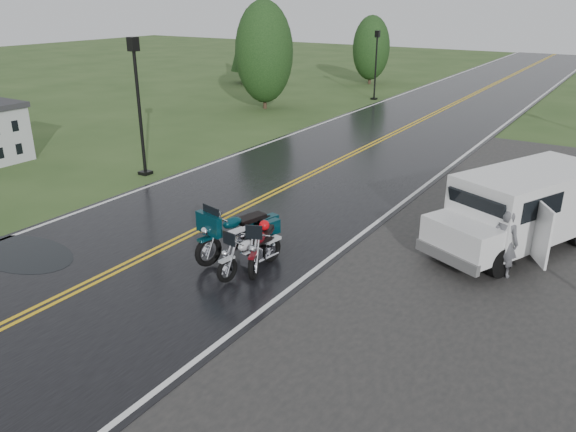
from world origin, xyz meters
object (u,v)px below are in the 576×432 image
at_px(motorcycle_red, 253,256).
at_px(lamp_post_far_left, 376,65).
at_px(lamp_post_near_left, 139,108).
at_px(person_at_van, 504,244).
at_px(motorcycle_teal, 208,240).
at_px(motorcycle_silver, 227,261).
at_px(van_white, 448,215).

xyz_separation_m(motorcycle_red, lamp_post_far_left, (-7.54, 22.90, 1.41)).
relative_size(motorcycle_red, lamp_post_near_left, 0.44).
distance_m(person_at_van, lamp_post_far_left, 23.15).
xyz_separation_m(motorcycle_teal, person_at_van, (5.74, 3.19, 0.07)).
distance_m(motorcycle_silver, lamp_post_far_left, 24.42).
distance_m(van_white, lamp_post_far_left, 21.94).
xyz_separation_m(motorcycle_red, lamp_post_near_left, (-7.90, 4.43, 1.73)).
relative_size(van_white, lamp_post_far_left, 1.26).
bearing_deg(motorcycle_silver, lamp_post_near_left, 155.82).
bearing_deg(lamp_post_far_left, lamp_post_near_left, -91.10).
bearing_deg(motorcycle_red, motorcycle_silver, -155.58).
height_order(motorcycle_silver, van_white, van_white).
height_order(van_white, person_at_van, van_white).
bearing_deg(van_white, motorcycle_silver, -105.60).
height_order(van_white, lamp_post_far_left, lamp_post_far_left).
xyz_separation_m(motorcycle_silver, person_at_van, (4.90, 3.57, 0.22)).
bearing_deg(motorcycle_red, lamp_post_near_left, 129.55).
relative_size(motorcycle_silver, lamp_post_near_left, 0.41).
bearing_deg(person_at_van, lamp_post_near_left, -3.31).
xyz_separation_m(motorcycle_red, person_at_van, (4.50, 3.16, 0.18)).
relative_size(motorcycle_teal, van_white, 0.48).
height_order(person_at_van, lamp_post_near_left, lamp_post_near_left).
height_order(person_at_van, lamp_post_far_left, lamp_post_far_left).
bearing_deg(van_white, lamp_post_near_left, -159.43).
bearing_deg(motorcycle_teal, motorcycle_red, 14.58).
bearing_deg(lamp_post_near_left, lamp_post_far_left, 88.90).
height_order(motorcycle_red, lamp_post_near_left, lamp_post_near_left).
distance_m(motorcycle_teal, lamp_post_far_left, 23.81).
distance_m(motorcycle_silver, person_at_van, 6.07).
distance_m(motorcycle_silver, lamp_post_near_left, 9.09).
bearing_deg(van_white, person_at_van, 3.77).
distance_m(motorcycle_teal, person_at_van, 6.57).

